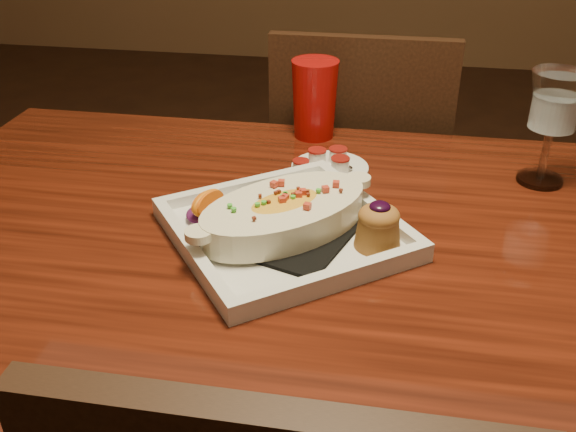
% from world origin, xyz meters
% --- Properties ---
extents(table, '(1.50, 0.90, 0.75)m').
position_xyz_m(table, '(0.00, 0.00, 0.65)').
color(table, maroon).
rests_on(table, floor).
extents(chair_far, '(0.42, 0.42, 0.93)m').
position_xyz_m(chair_far, '(-0.00, 0.63, 0.51)').
color(chair_far, black).
rests_on(chair_far, floor).
extents(plate, '(0.44, 0.44, 0.08)m').
position_xyz_m(plate, '(-0.07, -0.00, 0.78)').
color(plate, white).
rests_on(plate, table).
extents(goblet, '(0.10, 0.10, 0.20)m').
position_xyz_m(goblet, '(0.34, 0.26, 0.89)').
color(goblet, silver).
rests_on(goblet, table).
extents(saucer, '(0.14, 0.14, 0.10)m').
position_xyz_m(saucer, '(-0.04, 0.24, 0.76)').
color(saucer, white).
rests_on(saucer, table).
extents(creamer_loose, '(0.03, 0.03, 0.02)m').
position_xyz_m(creamer_loose, '(-0.09, 0.23, 0.76)').
color(creamer_loose, white).
rests_on(creamer_loose, table).
extents(red_tumbler, '(0.09, 0.09, 0.16)m').
position_xyz_m(red_tumbler, '(-0.09, 0.40, 0.83)').
color(red_tumbler, '#A00C0B').
rests_on(red_tumbler, table).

